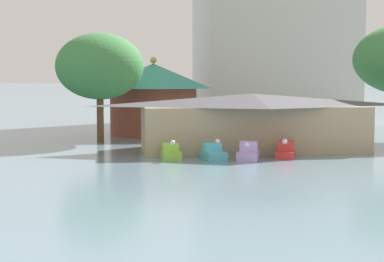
{
  "coord_description": "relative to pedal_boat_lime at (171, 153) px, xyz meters",
  "views": [
    {
      "loc": [
        -0.98,
        -7.86,
        5.93
      ],
      "look_at": [
        2.88,
        23.57,
        3.34
      ],
      "focal_mm": 59.53,
      "sensor_mm": 36.0,
      "label": 1
    }
  ],
  "objects": [
    {
      "name": "pedal_boat_lime",
      "position": [
        0.0,
        0.0,
        0.0
      ],
      "size": [
        1.41,
        2.35,
        1.53
      ],
      "rotation": [
        0.0,
        0.0,
        -1.53
      ],
      "color": "#8CCC3F",
      "rests_on": "ground"
    },
    {
      "name": "green_roof_pavilion",
      "position": [
        0.05,
        21.4,
        3.85
      ],
      "size": [
        12.4,
        12.4,
        8.28
      ],
      "color": "brown",
      "rests_on": "ground"
    },
    {
      "name": "boathouse",
      "position": [
        7.24,
        5.34,
        1.98
      ],
      "size": [
        19.53,
        8.94,
        4.74
      ],
      "color": "tan",
      "rests_on": "ground"
    },
    {
      "name": "shoreline_tree_mid",
      "position": [
        -5.43,
        13.4,
        6.62
      ],
      "size": [
        8.16,
        8.16,
        10.21
      ],
      "color": "brown",
      "rests_on": "ground"
    },
    {
      "name": "pedal_boat_cyan",
      "position": [
        3.06,
        -0.41,
        0.0
      ],
      "size": [
        1.76,
        2.94,
        1.64
      ],
      "rotation": [
        0.0,
        0.0,
        -1.43
      ],
      "color": "#4CB7CC",
      "rests_on": "ground"
    },
    {
      "name": "pedal_boat_lavender",
      "position": [
        5.61,
        -1.03,
        0.05
      ],
      "size": [
        2.25,
        3.1,
        1.44
      ],
      "rotation": [
        0.0,
        0.0,
        -1.88
      ],
      "color": "#B299D8",
      "rests_on": "ground"
    },
    {
      "name": "background_building_block",
      "position": [
        17.75,
        40.71,
        12.68
      ],
      "size": [
        20.47,
        17.98,
        26.28
      ],
      "color": "beige",
      "rests_on": "ground"
    },
    {
      "name": "pedal_boat_red",
      "position": [
        8.66,
        -0.08,
        0.03
      ],
      "size": [
        2.07,
        2.76,
        1.53
      ],
      "rotation": [
        0.0,
        0.0,
        -1.9
      ],
      "color": "red",
      "rests_on": "ground"
    }
  ]
}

